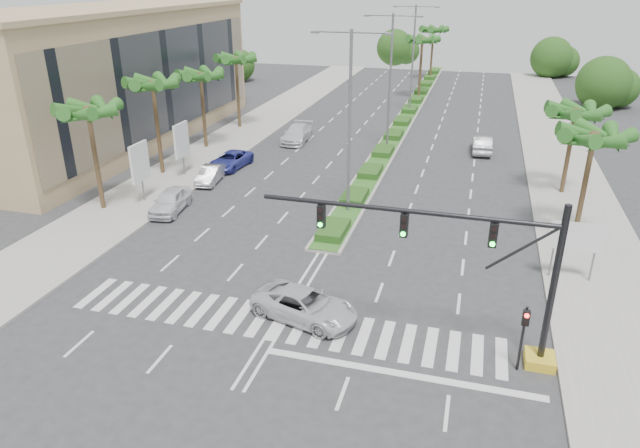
# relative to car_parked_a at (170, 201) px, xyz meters

# --- Properties ---
(ground) EXTENTS (160.00, 160.00, 0.00)m
(ground) POSITION_rel_car_parked_a_xyz_m (11.80, -10.96, -0.77)
(ground) COLOR #333335
(ground) RESTS_ON ground
(footpath_right) EXTENTS (6.00, 120.00, 0.15)m
(footpath_right) POSITION_rel_car_parked_a_xyz_m (27.00, 9.04, -0.69)
(footpath_right) COLOR gray
(footpath_right) RESTS_ON ground
(footpath_left) EXTENTS (6.00, 120.00, 0.15)m
(footpath_left) POSITION_rel_car_parked_a_xyz_m (-3.40, 9.04, -0.69)
(footpath_left) COLOR gray
(footpath_left) RESTS_ON ground
(median) EXTENTS (2.20, 75.00, 0.20)m
(median) POSITION_rel_car_parked_a_xyz_m (11.80, 34.04, -0.67)
(median) COLOR gray
(median) RESTS_ON ground
(median_grass) EXTENTS (1.80, 75.00, 0.04)m
(median_grass) POSITION_rel_car_parked_a_xyz_m (11.80, 34.04, -0.55)
(median_grass) COLOR #265E20
(median_grass) RESTS_ON median
(building) EXTENTS (12.00, 36.00, 12.00)m
(building) POSITION_rel_car_parked_a_xyz_m (-14.20, 15.04, 5.23)
(building) COLOR tan
(building) RESTS_ON ground
(signal_gantry) EXTENTS (12.60, 1.20, 7.20)m
(signal_gantry) POSITION_rel_car_parked_a_xyz_m (21.07, -10.96, 2.69)
(signal_gantry) COLOR gold
(signal_gantry) RESTS_ON ground
(pedestrian_signal) EXTENTS (0.28, 0.36, 3.00)m
(pedestrian_signal) POSITION_rel_car_parked_a_xyz_m (22.40, -11.63, 1.28)
(pedestrian_signal) COLOR black
(pedestrian_signal) RESTS_ON ground
(direction_sign) EXTENTS (2.70, 0.11, 3.40)m
(direction_sign) POSITION_rel_car_parked_a_xyz_m (25.30, -2.97, 1.69)
(direction_sign) COLOR slate
(direction_sign) RESTS_ON ground
(billboard_near) EXTENTS (0.18, 2.10, 4.35)m
(billboard_near) POSITION_rel_car_parked_a_xyz_m (-2.70, 1.04, 2.19)
(billboard_near) COLOR slate
(billboard_near) RESTS_ON ground
(billboard_far) EXTENTS (0.18, 2.10, 4.35)m
(billboard_far) POSITION_rel_car_parked_a_xyz_m (-2.70, 7.04, 2.19)
(billboard_far) COLOR slate
(billboard_far) RESTS_ON ground
(palm_left_near) EXTENTS (4.57, 4.68, 7.55)m
(palm_left_near) POSITION_rel_car_parked_a_xyz_m (-4.70, -0.96, 5.92)
(palm_left_near) COLOR brown
(palm_left_near) RESTS_ON ground
(palm_left_mid) EXTENTS (4.57, 4.68, 7.95)m
(palm_left_mid) POSITION_rel_car_parked_a_xyz_m (-4.70, 7.04, 6.31)
(palm_left_mid) COLOR brown
(palm_left_mid) RESTS_ON ground
(palm_left_far) EXTENTS (4.57, 4.68, 7.35)m
(palm_left_far) POSITION_rel_car_parked_a_xyz_m (-4.70, 15.04, 5.73)
(palm_left_far) COLOR brown
(palm_left_far) RESTS_ON ground
(palm_left_end) EXTENTS (4.57, 4.68, 7.75)m
(palm_left_end) POSITION_rel_car_parked_a_xyz_m (-4.70, 23.04, 6.12)
(palm_left_end) COLOR brown
(palm_left_end) RESTS_ON ground
(palm_right_near) EXTENTS (4.57, 4.68, 7.05)m
(palm_right_near) POSITION_rel_car_parked_a_xyz_m (26.30, 3.04, 5.44)
(palm_right_near) COLOR brown
(palm_right_near) RESTS_ON ground
(palm_right_far) EXTENTS (4.57, 4.68, 6.75)m
(palm_right_far) POSITION_rel_car_parked_a_xyz_m (26.30, 11.04, 5.15)
(palm_right_far) COLOR brown
(palm_right_far) RESTS_ON ground
(palm_median_a) EXTENTS (4.57, 4.68, 8.05)m
(palm_median_a) POSITION_rel_car_parked_a_xyz_m (11.80, 44.04, 6.41)
(palm_median_a) COLOR brown
(palm_median_a) RESTS_ON ground
(palm_median_b) EXTENTS (4.57, 4.68, 8.05)m
(palm_median_b) POSITION_rel_car_parked_a_xyz_m (11.80, 59.04, 6.41)
(palm_median_b) COLOR brown
(palm_median_b) RESTS_ON ground
(streetlight_near) EXTENTS (5.10, 0.25, 12.00)m
(streetlight_near) POSITION_rel_car_parked_a_xyz_m (11.80, 3.04, 6.04)
(streetlight_near) COLOR slate
(streetlight_near) RESTS_ON ground
(streetlight_mid) EXTENTS (5.10, 0.25, 12.00)m
(streetlight_mid) POSITION_rel_car_parked_a_xyz_m (11.80, 19.04, 6.04)
(streetlight_mid) COLOR slate
(streetlight_mid) RESTS_ON ground
(streetlight_far) EXTENTS (5.10, 0.25, 12.00)m
(streetlight_far) POSITION_rel_car_parked_a_xyz_m (11.80, 35.04, 6.04)
(streetlight_far) COLOR slate
(streetlight_far) RESTS_ON ground
(car_parked_a) EXTENTS (2.39, 4.70, 1.53)m
(car_parked_a) POSITION_rel_car_parked_a_xyz_m (0.00, 0.00, 0.00)
(car_parked_a) COLOR silver
(car_parked_a) RESTS_ON ground
(car_parked_b) EXTENTS (1.83, 4.05, 1.29)m
(car_parked_b) POSITION_rel_car_parked_a_xyz_m (0.00, 6.25, -0.12)
(car_parked_b) COLOR #AEAFB3
(car_parked_b) RESTS_ON ground
(car_parked_c) EXTENTS (2.71, 5.02, 1.34)m
(car_parked_c) POSITION_rel_car_parked_a_xyz_m (0.00, 10.07, -0.10)
(car_parked_c) COLOR #323799
(car_parked_c) RESTS_ON ground
(car_parked_d) EXTENTS (2.44, 5.55, 1.59)m
(car_parked_d) POSITION_rel_car_parked_a_xyz_m (2.85, 19.47, 0.03)
(car_parked_d) COLOR silver
(car_parked_d) RESTS_ON ground
(car_crossing) EXTENTS (5.62, 3.70, 1.44)m
(car_crossing) POSITION_rel_car_parked_a_xyz_m (12.81, -10.26, -0.05)
(car_crossing) COLOR silver
(car_crossing) RESTS_ON ground
(car_right) EXTENTS (1.86, 4.80, 1.56)m
(car_right) POSITION_rel_car_parked_a_xyz_m (20.30, 20.54, 0.01)
(car_right) COLOR #A9A8AC
(car_right) RESTS_ON ground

